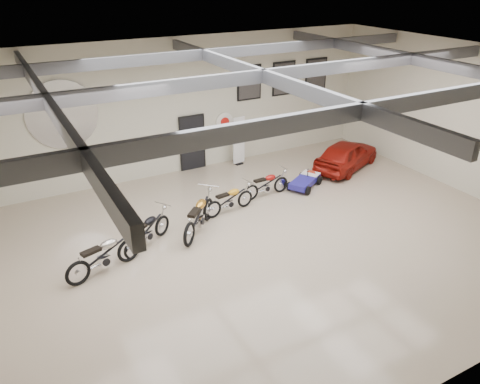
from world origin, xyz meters
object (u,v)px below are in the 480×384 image
banner_stand (239,141)px  motorcycle_yellow (229,199)px  motorcycle_gold (199,215)px  motorcycle_red (266,184)px  motorcycle_silver (103,255)px  vintage_car (347,155)px  go_kart (307,178)px  motorcycle_black (147,230)px

banner_stand → motorcycle_yellow: bearing=-129.8°
motorcycle_gold → motorcycle_red: 3.22m
motorcycle_gold → motorcycle_red: bearing=-24.8°
banner_stand → motorcycle_silver: (-6.55, -4.84, -0.42)m
motorcycle_red → vintage_car: 4.08m
motorcycle_yellow → vintage_car: 5.77m
go_kart → vintage_car: (2.31, 0.60, 0.25)m
motorcycle_silver → motorcycle_yellow: 4.57m
banner_stand → motorcycle_gold: 5.47m
vintage_car → motorcycle_red: bearing=75.8°
banner_stand → motorcycle_black: size_ratio=0.99×
motorcycle_yellow → motorcycle_black: bearing=-175.3°
banner_stand → go_kart: (1.16, -2.98, -0.64)m
motorcycle_gold → motorcycle_yellow: 1.54m
motorcycle_silver → motorcycle_yellow: size_ratio=1.17×
motorcycle_yellow → motorcycle_red: bearing=6.4°
go_kart → vintage_car: bearing=-15.5°
motorcycle_silver → vintage_car: 10.32m
motorcycle_yellow → banner_stand: bearing=48.8°
banner_stand → motorcycle_red: size_ratio=1.09×
motorcycle_silver → motorcycle_black: bearing=9.9°
motorcycle_black → motorcycle_red: 4.75m
motorcycle_black → motorcycle_gold: 1.60m
motorcycle_silver → vintage_car: vintage_car is taller
banner_stand → motorcycle_black: bearing=-148.5°
banner_stand → motorcycle_silver: bearing=-150.7°
motorcycle_silver → vintage_car: (10.02, 2.45, 0.03)m
motorcycle_red → go_kart: 1.72m
motorcycle_black → vintage_car: bearing=-21.7°
banner_stand → motorcycle_yellow: size_ratio=1.08×
go_kart → vintage_car: vintage_car is taller
motorcycle_yellow → go_kart: bearing=-0.8°
motorcycle_gold → motorcycle_red: size_ratio=1.26×
vintage_car → motorcycle_black: bearing=78.5°
motorcycle_gold → go_kart: (4.73, 1.14, -0.25)m
motorcycle_yellow → motorcycle_silver: bearing=-170.7°
motorcycle_silver → motorcycle_yellow: motorcycle_silver is taller
banner_stand → motorcycle_yellow: banner_stand is taller
motorcycle_yellow → vintage_car: vintage_car is taller
motorcycle_black → vintage_car: size_ratio=0.58×
motorcycle_black → motorcycle_yellow: bearing=-20.0°
motorcycle_silver → vintage_car: size_ratio=0.62×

